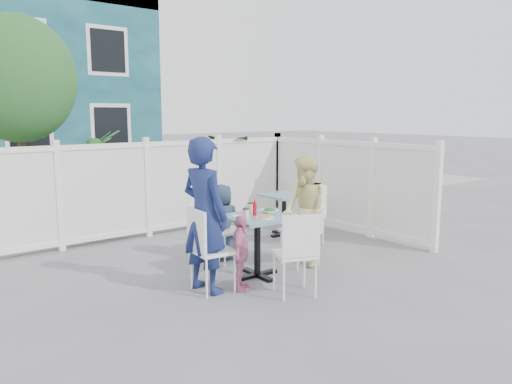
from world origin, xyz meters
TOP-DOWN VIEW (x-y plane):
  - ground at (0.00, 0.00)m, footprint 80.00×80.00m
  - near_sidewalk at (0.00, 3.80)m, footprint 24.00×2.60m
  - street at (0.00, 7.50)m, footprint 24.00×5.00m
  - far_sidewalk at (0.00, 10.60)m, footprint 24.00×1.60m
  - fence_back at (0.10, 2.40)m, footprint 5.86×0.08m
  - fence_right at (3.00, 0.60)m, footprint 0.08×3.66m
  - tree at (-1.60, 3.30)m, footprint 1.80×1.62m
  - potted_shrub_a at (-0.45, 3.10)m, footprint 1.25×1.25m
  - potted_shrub_b at (1.91, 3.00)m, footprint 1.97×1.92m
  - main_table at (0.21, -0.42)m, footprint 0.79×0.79m
  - spare_table at (1.94, 1.01)m, footprint 0.68×0.68m
  - chair_left at (-0.61, -0.48)m, footprint 0.48×0.49m
  - chair_right at (1.06, -0.40)m, footprint 0.48×0.49m
  - chair_back at (0.27, 0.45)m, footprint 0.46×0.45m
  - chair_near at (0.11, -1.25)m, footprint 0.57×0.57m
  - chair_spare at (1.85, 0.26)m, footprint 0.48×0.46m
  - man at (-0.59, -0.44)m, footprint 0.54×0.73m
  - woman at (1.05, -0.42)m, footprint 0.73×0.85m
  - boy at (0.29, 0.47)m, footprint 0.62×0.50m
  - toddler at (-0.26, -0.69)m, footprint 0.53×0.53m
  - plate_main at (0.20, -0.58)m, footprint 0.22×0.22m
  - plate_side at (-0.00, -0.34)m, footprint 0.21×0.21m
  - salad_bowl at (0.42, -0.41)m, footprint 0.21×0.21m
  - coffee_cup_a at (-0.01, -0.46)m, footprint 0.08×0.08m
  - coffee_cup_b at (0.29, -0.18)m, footprint 0.08×0.08m
  - ketchup_bottle at (0.20, -0.37)m, footprint 0.05×0.05m
  - salt_shaker at (0.16, -0.20)m, footprint 0.03×0.03m
  - pepper_shaker at (0.18, -0.19)m, footprint 0.03×0.03m

SIDE VIEW (x-z plane):
  - ground at x=0.00m, z-range 0.00..0.00m
  - street at x=0.00m, z-range 0.00..0.01m
  - near_sidewalk at x=0.00m, z-range 0.00..0.01m
  - far_sidewalk at x=0.00m, z-range 0.00..0.01m
  - toddler at x=-0.26m, z-range 0.00..0.90m
  - chair_back at x=0.27m, z-range 0.07..0.99m
  - boy at x=0.29m, z-range 0.00..1.09m
  - chair_spare at x=1.85m, z-range 0.08..1.02m
  - spare_table at x=1.94m, z-range 0.20..0.91m
  - chair_near at x=0.11m, z-range 0.08..1.05m
  - chair_right at x=1.06m, z-range 0.08..1.06m
  - chair_left at x=-0.61m, z-range 0.08..1.08m
  - main_table at x=0.21m, z-range 0.22..1.01m
  - woman at x=1.05m, z-range 0.00..1.51m
  - fence_right at x=3.00m, z-range -0.02..1.58m
  - fence_back at x=0.10m, z-range -0.02..1.58m
  - plate_main at x=0.20m, z-range 0.79..0.81m
  - plate_side at x=0.00m, z-range 0.79..0.81m
  - salad_bowl at x=0.42m, z-range 0.79..0.84m
  - salt_shaker at x=0.16m, z-range 0.79..0.86m
  - pepper_shaker at x=0.18m, z-range 0.79..0.87m
  - potted_shrub_b at x=1.91m, z-range 0.00..1.66m
  - coffee_cup_a at x=-0.01m, z-range 0.79..0.91m
  - coffee_cup_b at x=0.29m, z-range 0.79..0.91m
  - ketchup_bottle at x=0.20m, z-range 0.79..0.95m
  - potted_shrub_a at x=-0.45m, z-range 0.00..1.79m
  - man at x=-0.59m, z-range 0.00..1.81m
  - tree at x=-1.60m, z-range 0.80..4.39m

